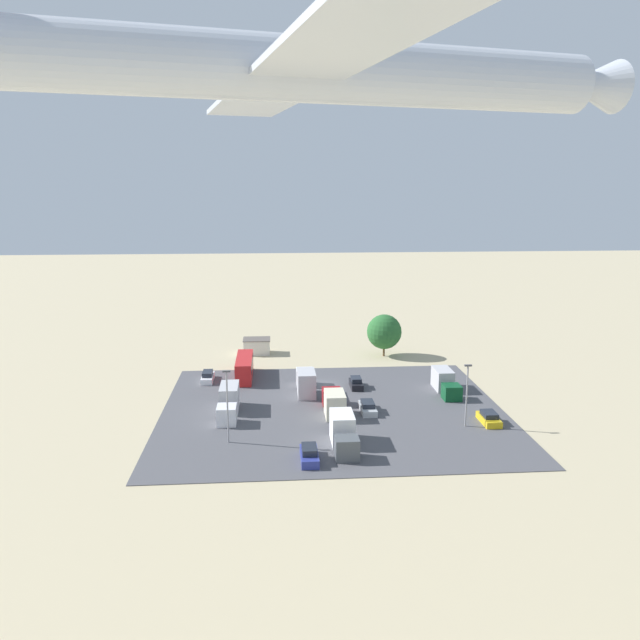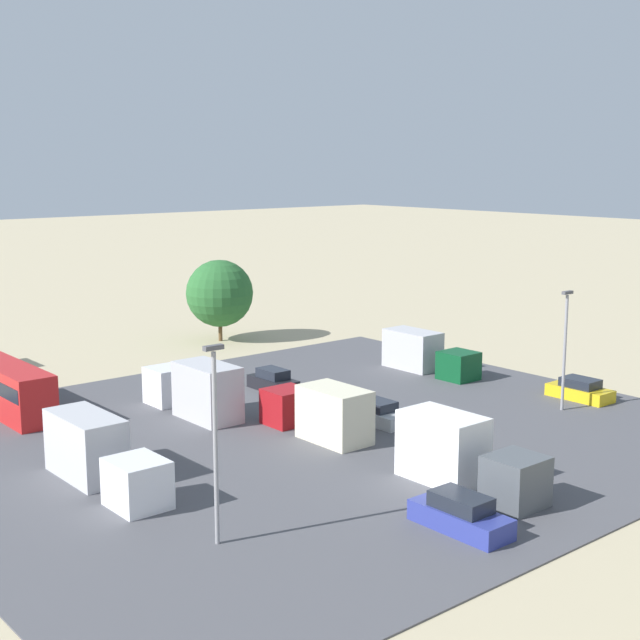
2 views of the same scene
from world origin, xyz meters
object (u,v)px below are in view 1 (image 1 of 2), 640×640
object	(u,v)px
parked_car_1	(208,377)
parked_truck_3	(306,382)
parked_car_4	(309,455)
parked_truck_1	(445,383)
bus	(244,367)
parked_car_0	(368,407)
parked_truck_0	(343,433)
shed_building	(257,346)
parked_truck_2	(334,402)
parked_car_3	(489,418)
airplane	(310,70)
parked_car_2	(356,383)
parked_truck_4	(229,402)

from	to	relation	value
parked_car_1	parked_truck_3	world-z (taller)	parked_truck_3
parked_car_4	parked_truck_1	size ratio (longest dim) A/B	0.57
bus	parked_car_0	bearing A→B (deg)	135.33
parked_truck_0	parked_car_1	bearing A→B (deg)	-55.70
shed_building	parked_truck_2	world-z (taller)	parked_truck_2
parked_car_1	parked_truck_0	world-z (taller)	parked_truck_0
parked_car_3	parked_truck_0	distance (m)	20.02
parked_truck_3	shed_building	bearing A→B (deg)	108.38
parked_car_0	parked_car_3	bearing A→B (deg)	160.69
parked_car_1	parked_car_4	bearing A→B (deg)	-65.10
parked_truck_0	airplane	xyz separation A→B (m)	(5.37, 27.88, 33.99)
parked_car_0	parked_car_2	world-z (taller)	parked_car_2
parked_car_2	airplane	bearing A→B (deg)	78.90
shed_building	parked_truck_3	world-z (taller)	parked_truck_3
shed_building	parked_truck_1	world-z (taller)	parked_truck_1
parked_truck_3	parked_car_2	bearing A→B (deg)	13.03
airplane	shed_building	bearing A→B (deg)	172.00
shed_building	parked_car_0	bearing A→B (deg)	115.93
bus	parked_car_2	xyz separation A→B (m)	(-16.70, 6.31, -1.10)
parked_car_3	parked_truck_1	xyz separation A→B (m)	(2.18, -12.55, 0.78)
parked_truck_2	airplane	bearing A→B (deg)	-97.83
bus	parked_truck_1	bearing A→B (deg)	162.49
parked_car_3	parked_truck_4	xyz separation A→B (m)	(32.87, -6.02, 0.92)
bus	parked_car_3	size ratio (longest dim) A/B	2.31
parked_car_4	parked_car_0	bearing A→B (deg)	-120.50
parked_truck_4	airplane	distance (m)	53.09
parked_car_1	parked_car_4	distance (m)	32.88
parked_truck_4	airplane	size ratio (longest dim) A/B	0.22
shed_building	parked_car_0	xyz separation A→B (m)	(-15.29, 31.44, -0.69)
parked_car_2	parked_car_3	distance (m)	21.41
parked_car_4	parked_truck_2	xyz separation A→B (m)	(-4.09, -14.54, 0.77)
parked_car_4	bus	bearing A→B (deg)	-75.16
parked_car_3	parked_car_2	bearing A→B (deg)	-46.32
shed_building	parked_truck_4	size ratio (longest dim) A/B	0.52
parked_car_4	parked_truck_4	distance (m)	18.26
parked_truck_1	airplane	distance (m)	61.78
bus	parked_truck_1	size ratio (longest dim) A/B	1.22
parked_truck_4	airplane	xyz separation A→B (m)	(-8.41, 39.84, 34.07)
parked_car_1	parked_truck_4	distance (m)	14.98
parked_car_3	parked_truck_3	size ratio (longest dim) A/B	0.52
parked_car_2	parked_car_4	bearing A→B (deg)	71.35
parked_truck_0	parked_truck_4	world-z (taller)	parked_truck_0
parked_car_1	parked_truck_1	size ratio (longest dim) A/B	0.58
parked_car_1	parked_truck_3	distance (m)	16.18
parked_truck_0	parked_truck_3	distance (m)	19.95
parked_truck_3	bus	bearing A→B (deg)	138.68
shed_building	parked_car_4	world-z (taller)	shed_building
parked_truck_3	airplane	bearing A→B (deg)	-92.57
shed_building	parked_car_4	size ratio (longest dim) A/B	1.02
parked_car_4	parked_truck_4	size ratio (longest dim) A/B	0.51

